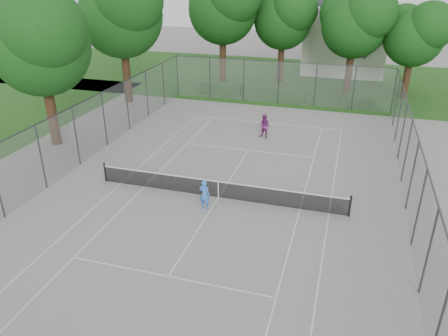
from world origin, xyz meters
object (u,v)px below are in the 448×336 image
(house, at_px, (346,33))
(girl_player, at_px, (205,195))
(tennis_net, at_px, (218,189))
(woman_player, at_px, (265,126))

(house, distance_m, girl_player, 32.23)
(tennis_net, xyz_separation_m, house, (4.60, 30.47, 3.63))
(tennis_net, height_order, house, house)
(girl_player, relative_size, woman_player, 0.93)
(tennis_net, relative_size, woman_player, 7.96)
(house, bearing_deg, girl_player, -98.82)
(tennis_net, relative_size, house, 1.25)
(tennis_net, bearing_deg, house, 81.42)
(house, relative_size, woman_player, 6.36)
(house, xyz_separation_m, woman_player, (-4.08, -21.64, -3.33))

